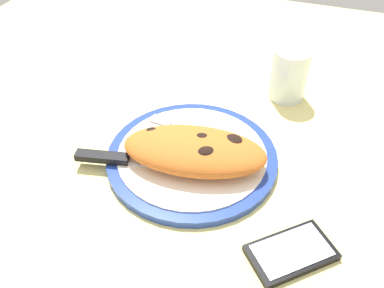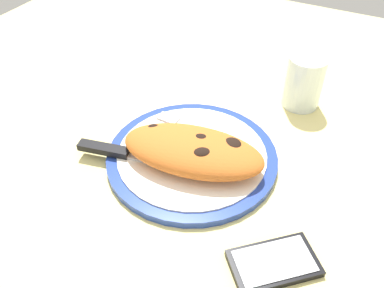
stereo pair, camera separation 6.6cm
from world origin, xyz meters
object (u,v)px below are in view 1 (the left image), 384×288
Objects in this scene: calzone at (195,150)px; knife at (124,159)px; water_glass at (289,77)px; smartphone at (291,252)px; plate at (192,156)px; fork at (182,126)px.

calzone is 1.06× the size of knife.
knife is 37.41cm from water_glass.
water_glass is at bearing -79.13° from smartphone.
water_glass is (7.24, -37.66, 3.96)cm from smartphone.
smartphone is (-19.06, 13.13, -0.22)cm from plate.
plate is 1.16× the size of calzone.
plate is 7.25cm from fork.
calzone is at bearing 121.73° from plate.
calzone reaches higher than plate.
plate is 23.15cm from smartphone.
calzone is at bearing -32.24° from smartphone.
knife is at bearing -14.18° from smartphone.
knife is 2.25× the size of water_glass.
water_glass is at bearing -115.75° from plate.
fork is (5.15, -7.75, -2.27)cm from calzone.
smartphone is at bearing 145.44° from plate.
knife is (5.91, 11.75, 0.28)cm from fork.
knife is at bearing 19.86° from calzone.
water_glass reaches higher than smartphone.
water_glass is (-11.83, -24.53, 3.74)cm from plate.
plate is at bearing -58.27° from calzone.
calzone is at bearing -160.14° from knife.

